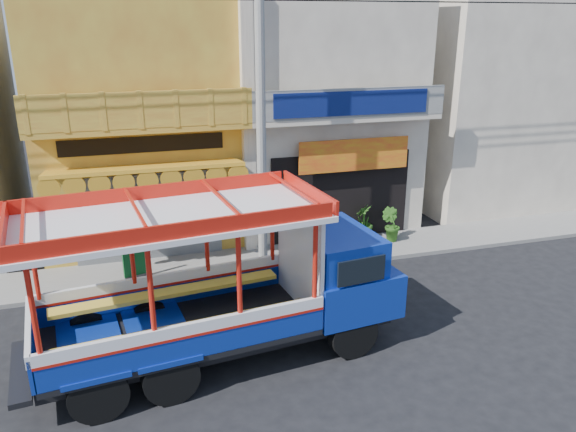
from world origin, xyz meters
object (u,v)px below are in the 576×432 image
object	(u,v)px
utility_pole	(266,94)
potted_plant_a	(315,232)
potted_plant_b	(391,225)
songthaew_truck	(244,279)
green_sign	(136,263)
potted_plant_c	(363,222)

from	to	relation	value
utility_pole	potted_plant_a	distance (m)	4.87
potted_plant_b	songthaew_truck	bearing A→B (deg)	92.98
utility_pole	potted_plant_a	world-z (taller)	utility_pole
songthaew_truck	potted_plant_b	distance (m)	7.66
green_sign	songthaew_truck	bearing A→B (deg)	-63.63
potted_plant_a	potted_plant_c	bearing A→B (deg)	-16.60
songthaew_truck	green_sign	bearing A→B (deg)	116.37
songthaew_truck	potted_plant_c	distance (m)	7.41
green_sign	potted_plant_a	world-z (taller)	green_sign
potted_plant_a	potted_plant_b	size ratio (longest dim) A/B	0.92
potted_plant_a	utility_pole	bearing A→B (deg)	-176.63
utility_pole	green_sign	distance (m)	5.78
potted_plant_b	potted_plant_c	bearing A→B (deg)	22.27
songthaew_truck	potted_plant_c	size ratio (longest dim) A/B	7.16
utility_pole	potted_plant_b	size ratio (longest dim) A/B	25.92
songthaew_truck	green_sign	distance (m)	4.89
potted_plant_b	potted_plant_c	distance (m)	0.88
green_sign	potted_plant_c	bearing A→B (deg)	8.22
songthaew_truck	green_sign	world-z (taller)	songthaew_truck
green_sign	potted_plant_a	size ratio (longest dim) A/B	1.07
utility_pole	potted_plant_a	bearing A→B (deg)	30.35
potted_plant_a	potted_plant_b	bearing A→B (deg)	-29.96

